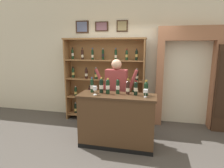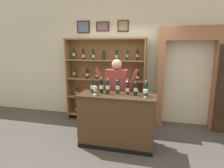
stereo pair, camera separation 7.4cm
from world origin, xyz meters
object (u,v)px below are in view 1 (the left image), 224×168
tasting_bottle_prosecco (146,88)px  wine_glass_right (146,91)px  wine_shelf (105,78)px  tasting_bottle_super_tuscan (136,88)px  tasting_counter (117,121)px  tasting_bottle_bianco (128,87)px  shopkeeper (116,88)px  tasting_bottle_brunello (101,85)px  wine_glass_left (95,89)px  tasting_bottle_grappa (92,85)px  tasting_bottle_chianti (108,86)px  tasting_bottle_riserva (118,86)px

tasting_bottle_prosecco → wine_glass_right: tasting_bottle_prosecco is taller
wine_shelf → tasting_bottle_super_tuscan: bearing=-51.6°
tasting_bottle_super_tuscan → tasting_counter: bearing=-168.3°
tasting_bottle_bianco → shopkeeper: bearing=127.1°
tasting_bottle_brunello → wine_glass_left: tasting_bottle_brunello is taller
shopkeeper → tasting_bottle_bianco: bearing=-52.9°
tasting_bottle_bianco → tasting_bottle_super_tuscan: tasting_bottle_bianco is taller
tasting_bottle_grappa → tasting_bottle_chianti: 0.34m
tasting_bottle_chianti → tasting_bottle_super_tuscan: bearing=2.0°
wine_shelf → tasting_bottle_bianco: size_ratio=7.11×
tasting_bottle_riserva → shopkeeper: bearing=105.5°
tasting_bottle_brunello → tasting_bottle_super_tuscan: bearing=-1.0°
tasting_bottle_brunello → tasting_bottle_super_tuscan: (0.68, -0.01, -0.01)m
tasting_bottle_prosecco → shopkeeper: bearing=147.2°
shopkeeper → tasting_bottle_riserva: size_ratio=5.39×
tasting_counter → tasting_bottle_super_tuscan: size_ratio=5.27×
tasting_bottle_brunello → tasting_bottle_bianco: (0.52, 0.02, -0.02)m
wine_glass_right → tasting_bottle_prosecco: bearing=90.8°
shopkeeper → wine_glass_right: (0.66, -0.55, 0.09)m
wine_shelf → tasting_counter: wine_shelf is taller
tasting_bottle_bianco → wine_shelf: bearing=124.1°
tasting_bottle_bianco → tasting_bottle_super_tuscan: size_ratio=1.07×
tasting_bottle_brunello → wine_glass_left: (-0.08, -0.18, -0.03)m
tasting_bottle_grappa → tasting_bottle_bianco: tasting_bottle_grappa is taller
tasting_bottle_chianti → tasting_bottle_prosecco: 0.73m
tasting_bottle_super_tuscan → tasting_bottle_prosecco: size_ratio=0.97×
wine_glass_left → wine_glass_right: (0.95, 0.06, -0.02)m
tasting_bottle_bianco → wine_glass_right: 0.38m
tasting_bottle_bianco → wine_glass_left: tasting_bottle_bianco is taller
tasting_counter → tasting_bottle_chianti: (-0.19, 0.05, 0.67)m
tasting_bottle_prosecco → wine_glass_right: (0.00, -0.13, -0.03)m
tasting_bottle_riserva → wine_glass_right: (0.54, -0.13, -0.04)m
wine_glass_right → tasting_bottle_brunello: bearing=172.1°
tasting_counter → tasting_bottle_riserva: bearing=92.5°
tasting_bottle_super_tuscan → tasting_bottle_prosecco: bearing=4.8°
shopkeeper → tasting_bottle_brunello: (-0.21, -0.43, 0.14)m
wine_shelf → tasting_bottle_brunello: (0.25, -1.17, 0.06)m
tasting_bottle_brunello → wine_glass_right: size_ratio=2.15×
tasting_bottle_riserva → tasting_bottle_super_tuscan: size_ratio=1.10×
wine_shelf → wine_glass_right: bearing=-48.9°
wine_shelf → shopkeeper: size_ratio=1.28×
tasting_bottle_chianti → tasting_bottle_riserva: tasting_bottle_riserva is taller
tasting_bottle_super_tuscan → tasting_bottle_grappa: bearing=178.2°
tasting_counter → tasting_bottle_super_tuscan: bearing=11.7°
tasting_bottle_super_tuscan → wine_glass_left: 0.77m
wine_shelf → wine_glass_right: wine_shelf is taller
tasting_bottle_brunello → wine_glass_right: bearing=-7.9°
tasting_bottle_riserva → tasting_bottle_super_tuscan: bearing=-3.9°
tasting_bottle_brunello → tasting_bottle_prosecco: tasting_bottle_brunello is taller
shopkeeper → wine_glass_left: (-0.29, -0.61, 0.11)m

